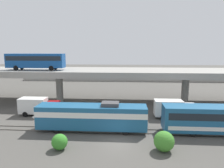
% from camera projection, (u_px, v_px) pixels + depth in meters
% --- Properties ---
extents(ground_plane, '(260.00, 260.00, 0.00)m').
position_uv_depth(ground_plane, '(117.00, 144.00, 24.79)').
color(ground_plane, '#4C4944').
extents(rail_strip_near, '(110.00, 0.12, 0.12)m').
position_uv_depth(rail_strip_near, '(118.00, 133.00, 28.02)').
color(rail_strip_near, '#59544C').
rests_on(rail_strip_near, ground_plane).
extents(rail_strip_far, '(110.00, 0.12, 0.12)m').
position_uv_depth(rail_strip_far, '(119.00, 129.00, 29.40)').
color(rail_strip_far, '#59544C').
rests_on(rail_strip_far, ground_plane).
extents(train_locomotive, '(16.39, 3.04, 4.18)m').
position_uv_depth(train_locomotive, '(86.00, 116.00, 28.65)').
color(train_locomotive, '#1E5984').
rests_on(train_locomotive, ground_plane).
extents(highway_overpass, '(96.00, 11.63, 7.13)m').
position_uv_depth(highway_overpass, '(121.00, 73.00, 43.38)').
color(highway_overpass, gray).
rests_on(highway_overpass, ground_plane).
extents(transit_bus_on_overpass, '(12.00, 2.68, 3.40)m').
position_uv_depth(transit_bus_on_overpass, '(36.00, 60.00, 42.29)').
color(transit_bus_on_overpass, '#14478C').
rests_on(transit_bus_on_overpass, highway_overpass).
extents(service_truck_west, '(6.80, 2.46, 3.04)m').
position_uv_depth(service_truck_west, '(174.00, 109.00, 33.95)').
color(service_truck_west, silver).
rests_on(service_truck_west, ground_plane).
extents(service_truck_east, '(6.80, 2.46, 3.04)m').
position_uv_depth(service_truck_east, '(38.00, 106.00, 35.48)').
color(service_truck_east, maroon).
rests_on(service_truck_east, ground_plane).
extents(pier_parking_lot, '(73.36, 13.16, 1.59)m').
position_uv_depth(pier_parking_lot, '(123.00, 77.00, 78.74)').
color(pier_parking_lot, gray).
rests_on(pier_parking_lot, ground_plane).
extents(parked_car_0, '(4.04, 1.94, 1.50)m').
position_uv_depth(parked_car_0, '(170.00, 74.00, 75.54)').
color(parked_car_0, navy).
rests_on(parked_car_0, pier_parking_lot).
extents(parked_car_1, '(4.20, 1.86, 1.50)m').
position_uv_depth(parked_car_1, '(99.00, 73.00, 79.65)').
color(parked_car_1, '#B7B7BC').
rests_on(parked_car_1, pier_parking_lot).
extents(parked_car_2, '(4.05, 1.84, 1.50)m').
position_uv_depth(parked_car_2, '(147.00, 73.00, 78.72)').
color(parked_car_2, navy).
rests_on(parked_car_2, pier_parking_lot).
extents(parked_car_3, '(4.55, 1.98, 1.50)m').
position_uv_depth(parked_car_3, '(173.00, 73.00, 78.58)').
color(parked_car_3, navy).
rests_on(parked_car_3, pier_parking_lot).
extents(parked_car_4, '(4.41, 1.85, 1.50)m').
position_uv_depth(parked_car_4, '(199.00, 74.00, 75.73)').
color(parked_car_4, '#9E998C').
rests_on(parked_car_4, pier_parking_lot).
extents(parked_car_5, '(4.26, 1.84, 1.50)m').
position_uv_depth(parked_car_5, '(77.00, 73.00, 77.31)').
color(parked_car_5, silver).
rests_on(parked_car_5, pier_parking_lot).
extents(parked_car_6, '(4.15, 1.88, 1.50)m').
position_uv_depth(parked_car_6, '(138.00, 74.00, 75.47)').
color(parked_car_6, navy).
rests_on(parked_car_6, pier_parking_lot).
extents(parked_car_7, '(4.16, 1.89, 1.50)m').
position_uv_depth(parked_car_7, '(188.00, 73.00, 78.93)').
color(parked_car_7, '#9E998C').
rests_on(parked_car_7, pier_parking_lot).
extents(harbor_water, '(140.00, 36.00, 0.01)m').
position_uv_depth(harbor_water, '(124.00, 72.00, 101.50)').
color(harbor_water, navy).
rests_on(harbor_water, ground_plane).
extents(shrub_left, '(1.84, 1.84, 1.84)m').
position_uv_depth(shrub_left, '(60.00, 142.00, 23.32)').
color(shrub_left, '#348329').
rests_on(shrub_left, ground_plane).
extents(shrub_right, '(2.32, 2.32, 2.32)m').
position_uv_depth(shrub_right, '(164.00, 141.00, 22.93)').
color(shrub_right, '#3F842B').
rests_on(shrub_right, ground_plane).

